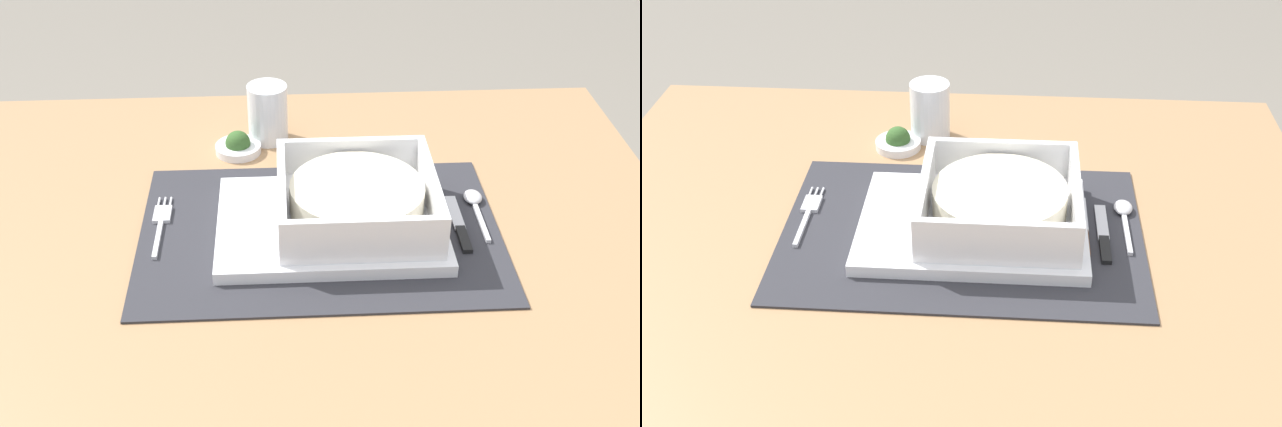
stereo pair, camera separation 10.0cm
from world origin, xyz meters
TOP-DOWN VIEW (x-y plane):
  - dining_table at (0.00, 0.00)m, footprint 0.99×0.73m
  - placemat at (0.03, -0.03)m, footprint 0.45×0.31m
  - serving_plate at (0.04, -0.02)m, footprint 0.28×0.21m
  - porridge_bowl at (0.07, -0.02)m, footprint 0.19×0.19m
  - fork at (-0.17, 0.00)m, footprint 0.02×0.13m
  - spoon at (0.23, 0.02)m, footprint 0.02×0.11m
  - butter_knife at (0.20, -0.03)m, footprint 0.01×0.13m
  - bread_knife at (0.18, -0.02)m, footprint 0.01×0.12m
  - drinking_glass at (-0.04, 0.22)m, footprint 0.06×0.06m
  - condiment_saucer at (-0.08, 0.18)m, footprint 0.07×0.07m

SIDE VIEW (x-z plane):
  - dining_table at x=0.00m, z-range 0.25..0.95m
  - placemat at x=0.03m, z-range 0.70..0.70m
  - fork at x=-0.17m, z-range 0.70..0.71m
  - butter_knife at x=0.20m, z-range 0.70..0.71m
  - bread_knife at x=0.18m, z-range 0.70..0.71m
  - spoon at x=0.23m, z-range 0.70..0.71m
  - condiment_saucer at x=-0.08m, z-range 0.69..0.73m
  - serving_plate at x=0.04m, z-range 0.70..0.72m
  - drinking_glass at x=-0.04m, z-range 0.70..0.78m
  - porridge_bowl at x=0.07m, z-range 0.71..0.77m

